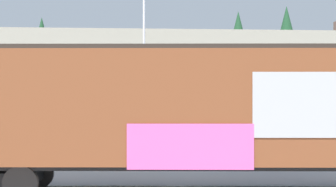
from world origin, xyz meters
TOP-DOWN VIEW (x-y plane):
  - freight_car at (-0.88, -0.00)m, footprint 17.28×3.99m
  - flagpole at (-2.51, 12.39)m, footprint 1.16×0.82m
  - hillside at (-0.10, 55.66)m, footprint 135.74×32.01m
  - parked_car_tan at (-3.87, 6.14)m, footprint 4.28×2.10m
  - parked_car_black at (1.93, 5.96)m, footprint 4.47×2.40m

SIDE VIEW (x-z plane):
  - parked_car_tan at x=-3.87m, z-range 0.00..1.63m
  - parked_car_black at x=1.93m, z-range -0.02..1.72m
  - freight_car at x=-0.88m, z-range 0.30..4.39m
  - hillside at x=-0.10m, z-range -2.23..12.71m
  - flagpole at x=-2.51m, z-range 1.11..10.41m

